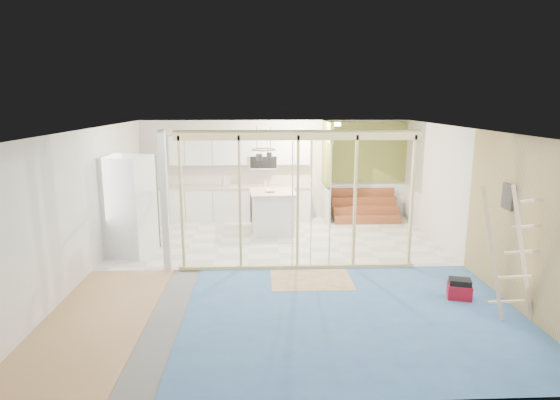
{
  "coord_description": "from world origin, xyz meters",
  "views": [
    {
      "loc": [
        -0.36,
        -8.28,
        3.1
      ],
      "look_at": [
        0.0,
        0.6,
        1.2
      ],
      "focal_mm": 30.0,
      "sensor_mm": 36.0,
      "label": 1
    }
  ],
  "objects_px": {
    "fridge": "(128,206)",
    "ladder": "(511,253)",
    "toolbox": "(459,290)",
    "island": "(273,213)"
  },
  "relations": [
    {
      "from": "fridge",
      "to": "ladder",
      "type": "xyz_separation_m",
      "value": [
        6.2,
        -3.18,
        -0.02
      ]
    },
    {
      "from": "fridge",
      "to": "toolbox",
      "type": "relative_size",
      "value": 4.82
    },
    {
      "from": "fridge",
      "to": "ladder",
      "type": "distance_m",
      "value": 6.97
    },
    {
      "from": "toolbox",
      "to": "ladder",
      "type": "xyz_separation_m",
      "value": [
        0.38,
        -0.7,
        0.83
      ]
    },
    {
      "from": "toolbox",
      "to": "ladder",
      "type": "distance_m",
      "value": 1.15
    },
    {
      "from": "ladder",
      "to": "island",
      "type": "bearing_deg",
      "value": 149.4
    },
    {
      "from": "fridge",
      "to": "toolbox",
      "type": "xyz_separation_m",
      "value": [
        5.82,
        -2.49,
        -0.85
      ]
    },
    {
      "from": "fridge",
      "to": "island",
      "type": "relative_size",
      "value": 1.83
    },
    {
      "from": "toolbox",
      "to": "ladder",
      "type": "height_order",
      "value": "ladder"
    },
    {
      "from": "fridge",
      "to": "island",
      "type": "height_order",
      "value": "fridge"
    }
  ]
}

